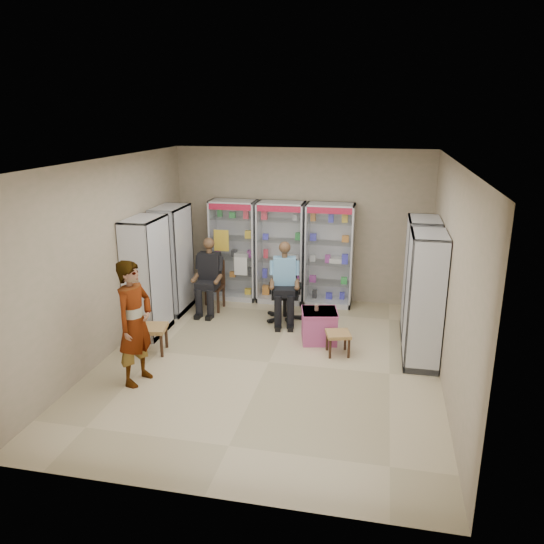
% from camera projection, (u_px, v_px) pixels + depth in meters
% --- Properties ---
extents(floor, '(6.00, 6.00, 0.00)m').
position_uv_depth(floor, '(269.00, 362.00, 8.04)').
color(floor, tan).
rests_on(floor, ground).
extents(room_shell, '(5.02, 6.02, 3.01)m').
position_uv_depth(room_shell, '(269.00, 236.00, 7.47)').
color(room_shell, tan).
rests_on(room_shell, ground).
extents(cabinet_back_left, '(0.90, 0.50, 2.00)m').
position_uv_depth(cabinet_back_left, '(234.00, 250.00, 10.56)').
color(cabinet_back_left, '#9DA0A4').
rests_on(cabinet_back_left, floor).
extents(cabinet_back_mid, '(0.90, 0.50, 2.00)m').
position_uv_depth(cabinet_back_mid, '(281.00, 253.00, 10.37)').
color(cabinet_back_mid, silver).
rests_on(cabinet_back_mid, floor).
extents(cabinet_back_right, '(0.90, 0.50, 2.00)m').
position_uv_depth(cabinet_back_right, '(329.00, 255.00, 10.19)').
color(cabinet_back_right, '#A8AAAF').
rests_on(cabinet_back_right, floor).
extents(cabinet_right_far, '(0.90, 0.50, 2.00)m').
position_uv_depth(cabinet_right_far, '(420.00, 278.00, 8.81)').
color(cabinet_right_far, '#B4B8BC').
rests_on(cabinet_right_far, floor).
extents(cabinet_right_near, '(0.90, 0.50, 2.00)m').
position_uv_depth(cabinet_right_near, '(424.00, 300.00, 7.78)').
color(cabinet_right_near, '#AEB1B5').
rests_on(cabinet_right_near, floor).
extents(cabinet_left_far, '(0.90, 0.50, 2.00)m').
position_uv_depth(cabinet_left_far, '(172.00, 260.00, 9.87)').
color(cabinet_left_far, '#ABADB3').
rests_on(cabinet_left_far, floor).
extents(cabinet_left_near, '(0.90, 0.50, 2.00)m').
position_uv_depth(cabinet_left_near, '(147.00, 277.00, 8.84)').
color(cabinet_left_near, '#9FA2A5').
rests_on(cabinet_left_near, floor).
extents(wooden_chair, '(0.42, 0.42, 0.94)m').
position_uv_depth(wooden_chair, '(212.00, 286.00, 10.08)').
color(wooden_chair, black).
rests_on(wooden_chair, floor).
extents(seated_customer, '(0.44, 0.60, 1.34)m').
position_uv_depth(seated_customer, '(210.00, 277.00, 9.98)').
color(seated_customer, black).
rests_on(seated_customer, floor).
extents(office_chair, '(0.69, 0.69, 1.09)m').
position_uv_depth(office_chair, '(285.00, 291.00, 9.55)').
color(office_chair, black).
rests_on(office_chair, floor).
extents(seated_shopkeeper, '(0.56, 0.70, 1.38)m').
position_uv_depth(seated_shopkeeper, '(284.00, 284.00, 9.46)').
color(seated_shopkeeper, '#6293C3').
rests_on(seated_shopkeeper, floor).
extents(pink_trunk, '(0.65, 0.63, 0.53)m').
position_uv_depth(pink_trunk, '(319.00, 326.00, 8.72)').
color(pink_trunk, '#AF4690').
rests_on(pink_trunk, floor).
extents(tea_glass, '(0.07, 0.07, 0.10)m').
position_uv_depth(tea_glass, '(317.00, 308.00, 8.64)').
color(tea_glass, '#601108').
rests_on(tea_glass, pink_trunk).
extents(woven_stool_a, '(0.45, 0.45, 0.36)m').
position_uv_depth(woven_stool_a, '(338.00, 343.00, 8.26)').
color(woven_stool_a, '#A47245').
rests_on(woven_stool_a, floor).
extents(woven_stool_b, '(0.51, 0.51, 0.43)m').
position_uv_depth(woven_stool_b, '(153.00, 339.00, 8.33)').
color(woven_stool_b, '#A58845').
rests_on(woven_stool_b, floor).
extents(standing_man, '(0.55, 0.72, 1.76)m').
position_uv_depth(standing_man, '(135.00, 323.00, 7.23)').
color(standing_man, '#9A9A9D').
rests_on(standing_man, floor).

